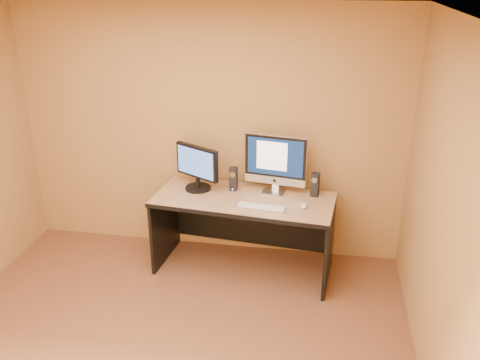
% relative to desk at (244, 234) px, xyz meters
% --- Properties ---
extents(walls, '(4.00, 4.00, 2.60)m').
position_rel_desk_xyz_m(walls, '(-0.43, -1.56, 0.90)').
color(walls, olive).
rests_on(walls, ground).
extents(ceiling, '(4.00, 4.00, 0.00)m').
position_rel_desk_xyz_m(ceiling, '(-0.43, -1.56, 2.20)').
color(ceiling, white).
rests_on(ceiling, walls).
extents(desk, '(1.80, 0.92, 0.80)m').
position_rel_desk_xyz_m(desk, '(0.00, 0.00, 0.00)').
color(desk, '#A88454').
rests_on(desk, ground).
extents(imac, '(0.65, 0.32, 0.60)m').
position_rel_desk_xyz_m(imac, '(0.28, 0.18, 0.70)').
color(imac, silver).
rests_on(imac, desk).
extents(second_monitor, '(0.58, 0.48, 0.46)m').
position_rel_desk_xyz_m(second_monitor, '(-0.49, 0.14, 0.63)').
color(second_monitor, black).
rests_on(second_monitor, desk).
extents(speaker_left, '(0.08, 0.08, 0.24)m').
position_rel_desk_xyz_m(speaker_left, '(-0.13, 0.18, 0.52)').
color(speaker_left, black).
rests_on(speaker_left, desk).
extents(speaker_right, '(0.09, 0.09, 0.24)m').
position_rel_desk_xyz_m(speaker_right, '(0.68, 0.17, 0.52)').
color(speaker_right, black).
rests_on(speaker_right, desk).
extents(keyboard, '(0.48, 0.17, 0.02)m').
position_rel_desk_xyz_m(keyboard, '(0.19, -0.19, 0.41)').
color(keyboard, '#B8B8BD').
rests_on(keyboard, desk).
extents(mouse, '(0.06, 0.11, 0.04)m').
position_rel_desk_xyz_m(mouse, '(0.59, -0.11, 0.42)').
color(mouse, silver).
rests_on(mouse, desk).
extents(cable_a, '(0.11, 0.22, 0.01)m').
position_rel_desk_xyz_m(cable_a, '(0.29, 0.30, 0.41)').
color(cable_a, black).
rests_on(cable_a, desk).
extents(cable_b, '(0.12, 0.17, 0.01)m').
position_rel_desk_xyz_m(cable_b, '(0.22, 0.30, 0.41)').
color(cable_b, black).
rests_on(cable_b, desk).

